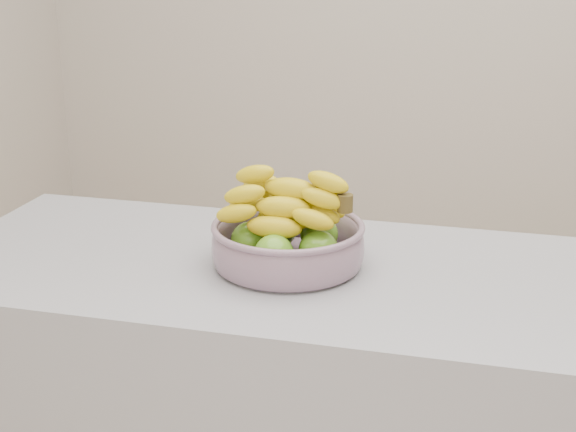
{
  "coord_description": "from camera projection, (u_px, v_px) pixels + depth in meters",
  "views": [
    {
      "loc": [
        0.05,
        -1.54,
        1.49
      ],
      "look_at": [
        -0.3,
        -0.16,
        1.0
      ],
      "focal_mm": 50.0,
      "sensor_mm": 36.0,
      "label": 1
    }
  ],
  "objects": [
    {
      "name": "fruit_bowl",
      "position": [
        288.0,
        238.0,
        1.52
      ],
      "size": [
        0.29,
        0.29,
        0.17
      ],
      "rotation": [
        0.0,
        0.0,
        -0.11
      ],
      "color": "#929EB0",
      "rests_on": "counter"
    }
  ]
}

